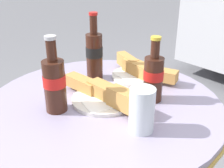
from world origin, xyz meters
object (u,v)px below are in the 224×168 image
at_px(cola_bottle_left, 55,83).
at_px(drinking_glass, 142,112).
at_px(cola_bottle_right, 153,76).
at_px(lunch_plate_near, 104,95).
at_px(cola_bottle_center, 94,54).
at_px(bistro_table, 104,141).
at_px(lunch_plate_far, 140,71).

distance_m(cola_bottle_left, drinking_glass, 0.27).
bearing_deg(cola_bottle_right, lunch_plate_near, -127.68).
bearing_deg(cola_bottle_center, cola_bottle_right, 6.02).
bearing_deg(cola_bottle_left, cola_bottle_right, 60.00).
distance_m(cola_bottle_left, cola_bottle_center, 0.26).
bearing_deg(cola_bottle_left, bistro_table, 68.79).
bearing_deg(bistro_table, lunch_plate_near, -2.99).
bearing_deg(lunch_plate_near, lunch_plate_far, 103.06).
distance_m(bistro_table, cola_bottle_left, 0.30).
height_order(drinking_glass, lunch_plate_near, drinking_glass).
height_order(cola_bottle_center, drinking_glass, cola_bottle_center).
bearing_deg(cola_bottle_right, cola_bottle_left, -120.00).
height_order(cola_bottle_left, cola_bottle_center, cola_bottle_center).
height_order(cola_bottle_left, lunch_plate_far, cola_bottle_left).
distance_m(cola_bottle_center, lunch_plate_near, 0.21).
relative_size(bistro_table, cola_bottle_center, 3.12).
relative_size(cola_bottle_center, drinking_glass, 2.01).
bearing_deg(drinking_glass, cola_bottle_left, -155.68).
relative_size(cola_bottle_right, lunch_plate_far, 0.72).
xyz_separation_m(bistro_table, lunch_plate_far, (-0.05, 0.23, 0.19)).
distance_m(cola_bottle_left, lunch_plate_near, 0.17).
bearing_deg(cola_bottle_left, cola_bottle_center, 114.29).
xyz_separation_m(cola_bottle_right, drinking_glass, (0.09, -0.16, -0.03)).
bearing_deg(cola_bottle_right, bistro_table, -128.30).
relative_size(cola_bottle_left, lunch_plate_near, 0.74).
height_order(bistro_table, cola_bottle_center, cola_bottle_center).
height_order(cola_bottle_center, lunch_plate_near, cola_bottle_center).
bearing_deg(bistro_table, cola_bottle_right, 51.70).
distance_m(cola_bottle_right, lunch_plate_near, 0.17).
xyz_separation_m(drinking_glass, lunch_plate_far, (-0.24, 0.26, -0.03)).
bearing_deg(lunch_plate_near, cola_bottle_center, 149.22).
xyz_separation_m(cola_bottle_center, drinking_glass, (0.36, -0.13, -0.04)).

